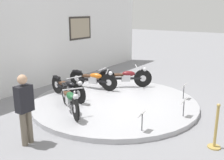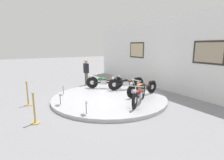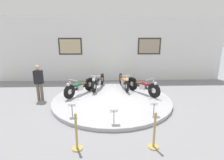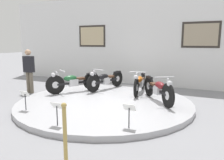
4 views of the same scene
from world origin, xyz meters
TOP-DOWN VIEW (x-y plane):
  - ground_plane at (0.00, 0.00)m, footprint 60.00×60.00m
  - display_platform at (0.00, 0.00)m, footprint 5.17×5.17m
  - back_wall at (0.00, 3.57)m, footprint 14.00×0.22m
  - motorcycle_green at (-1.49, 0.51)m, footprint 1.16×1.69m
  - motorcycle_black at (-0.67, 1.37)m, footprint 0.65×1.93m
  - motorcycle_orange at (0.66, 1.37)m, footprint 0.54×1.97m
  - motorcycle_maroon at (1.49, 0.51)m, footprint 1.25×1.65m
  - info_placard_front_left at (-1.42, -1.73)m, footprint 0.26×0.11m
  - info_placard_front_centre at (0.00, -2.24)m, footprint 0.26×0.11m
  - info_placard_front_right at (1.42, -1.73)m, footprint 0.26×0.11m
  - visitor_standing at (-3.21, 0.21)m, footprint 0.36×0.22m
  - stanchion_post_left_of_entry at (-1.01, -3.31)m, footprint 0.28×0.28m
  - stanchion_post_right_of_entry at (1.01, -3.31)m, footprint 0.28×0.28m

SIDE VIEW (x-z plane):
  - ground_plane at x=0.00m, z-range 0.00..0.00m
  - display_platform at x=0.00m, z-range 0.00..0.14m
  - stanchion_post_left_of_entry at x=-1.01m, z-range -0.17..0.86m
  - stanchion_post_right_of_entry at x=1.01m, z-range -0.17..0.86m
  - info_placard_front_left at x=-1.42m, z-range 0.25..0.76m
  - info_placard_front_centre at x=0.00m, z-range 0.25..0.76m
  - info_placard_front_right at x=1.42m, z-range 0.25..0.76m
  - motorcycle_black at x=-0.67m, z-range 0.12..0.91m
  - motorcycle_orange at x=0.66m, z-range 0.12..0.91m
  - motorcycle_green at x=-1.49m, z-range 0.12..0.92m
  - motorcycle_maroon at x=1.49m, z-range 0.13..0.94m
  - visitor_standing at x=-3.21m, z-range 0.10..1.71m
  - back_wall at x=0.00m, z-range 0.00..3.91m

